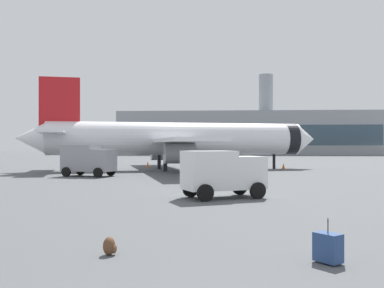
{
  "coord_description": "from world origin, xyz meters",
  "views": [
    {
      "loc": [
        0.3,
        -4.9,
        2.88
      ],
      "look_at": [
        -1.84,
        27.5,
        3.0
      ],
      "focal_mm": 40.47,
      "sensor_mm": 36.0,
      "label": 1
    }
  ],
  "objects_px": {
    "airplane_at_gate": "(177,139)",
    "rolling_suitcase": "(328,247)",
    "safety_cone_outer": "(283,166)",
    "service_truck": "(88,159)",
    "cargo_van": "(222,172)",
    "safety_cone_near": "(148,164)",
    "safety_cone_mid": "(209,164)",
    "traveller_backpack": "(110,246)"
  },
  "relations": [
    {
      "from": "safety_cone_near",
      "to": "traveller_backpack",
      "type": "bearing_deg",
      "value": -81.58
    },
    {
      "from": "service_truck",
      "to": "cargo_van",
      "type": "height_order",
      "value": "service_truck"
    },
    {
      "from": "traveller_backpack",
      "to": "airplane_at_gate",
      "type": "bearing_deg",
      "value": 93.21
    },
    {
      "from": "airplane_at_gate",
      "to": "safety_cone_near",
      "type": "height_order",
      "value": "airplane_at_gate"
    },
    {
      "from": "rolling_suitcase",
      "to": "safety_cone_mid",
      "type": "bearing_deg",
      "value": 94.91
    },
    {
      "from": "airplane_at_gate",
      "to": "rolling_suitcase",
      "type": "distance_m",
      "value": 40.76
    },
    {
      "from": "cargo_van",
      "to": "rolling_suitcase",
      "type": "relative_size",
      "value": 4.39
    },
    {
      "from": "service_truck",
      "to": "cargo_van",
      "type": "bearing_deg",
      "value": -51.98
    },
    {
      "from": "airplane_at_gate",
      "to": "rolling_suitcase",
      "type": "bearing_deg",
      "value": -79.01
    },
    {
      "from": "service_truck",
      "to": "rolling_suitcase",
      "type": "height_order",
      "value": "service_truck"
    },
    {
      "from": "safety_cone_mid",
      "to": "rolling_suitcase",
      "type": "bearing_deg",
      "value": -85.09
    },
    {
      "from": "cargo_van",
      "to": "safety_cone_outer",
      "type": "height_order",
      "value": "cargo_van"
    },
    {
      "from": "cargo_van",
      "to": "safety_cone_mid",
      "type": "xyz_separation_m",
      "value": [
        -1.61,
        35.12,
        -1.08
      ]
    },
    {
      "from": "service_truck",
      "to": "safety_cone_near",
      "type": "height_order",
      "value": "service_truck"
    },
    {
      "from": "safety_cone_mid",
      "to": "traveller_backpack",
      "type": "distance_m",
      "value": 47.71
    },
    {
      "from": "safety_cone_mid",
      "to": "service_truck",
      "type": "bearing_deg",
      "value": -119.59
    },
    {
      "from": "rolling_suitcase",
      "to": "airplane_at_gate",
      "type": "bearing_deg",
      "value": 100.99
    },
    {
      "from": "service_truck",
      "to": "safety_cone_near",
      "type": "xyz_separation_m",
      "value": [
        2.62,
        17.77,
        -1.24
      ]
    },
    {
      "from": "airplane_at_gate",
      "to": "traveller_backpack",
      "type": "bearing_deg",
      "value": -86.79
    },
    {
      "from": "service_truck",
      "to": "safety_cone_outer",
      "type": "height_order",
      "value": "service_truck"
    },
    {
      "from": "airplane_at_gate",
      "to": "traveller_backpack",
      "type": "distance_m",
      "value": 39.66
    },
    {
      "from": "rolling_suitcase",
      "to": "safety_cone_near",
      "type": "bearing_deg",
      "value": 104.84
    },
    {
      "from": "service_truck",
      "to": "airplane_at_gate",
      "type": "bearing_deg",
      "value": 56.36
    },
    {
      "from": "traveller_backpack",
      "to": "safety_cone_mid",
      "type": "bearing_deg",
      "value": 88.32
    },
    {
      "from": "service_truck",
      "to": "safety_cone_mid",
      "type": "height_order",
      "value": "service_truck"
    },
    {
      "from": "safety_cone_outer",
      "to": "safety_cone_near",
      "type": "bearing_deg",
      "value": 170.2
    },
    {
      "from": "safety_cone_near",
      "to": "cargo_van",
      "type": "bearing_deg",
      "value": -73.69
    },
    {
      "from": "airplane_at_gate",
      "to": "rolling_suitcase",
      "type": "height_order",
      "value": "airplane_at_gate"
    },
    {
      "from": "service_truck",
      "to": "safety_cone_mid",
      "type": "bearing_deg",
      "value": 60.41
    },
    {
      "from": "service_truck",
      "to": "safety_cone_outer",
      "type": "bearing_deg",
      "value": 36.09
    },
    {
      "from": "airplane_at_gate",
      "to": "safety_cone_outer",
      "type": "distance_m",
      "value": 13.9
    },
    {
      "from": "service_truck",
      "to": "rolling_suitcase",
      "type": "xyz_separation_m",
      "value": [
        15.0,
        -28.98,
        -1.22
      ]
    },
    {
      "from": "service_truck",
      "to": "traveller_backpack",
      "type": "relative_size",
      "value": 10.85
    },
    {
      "from": "airplane_at_gate",
      "to": "safety_cone_mid",
      "type": "height_order",
      "value": "airplane_at_gate"
    },
    {
      "from": "safety_cone_outer",
      "to": "airplane_at_gate",
      "type": "bearing_deg",
      "value": -163.57
    },
    {
      "from": "safety_cone_mid",
      "to": "safety_cone_outer",
      "type": "relative_size",
      "value": 1.05
    },
    {
      "from": "cargo_van",
      "to": "safety_cone_near",
      "type": "bearing_deg",
      "value": 106.31
    },
    {
      "from": "safety_cone_near",
      "to": "traveller_backpack",
      "type": "distance_m",
      "value": 46.82
    },
    {
      "from": "safety_cone_mid",
      "to": "rolling_suitcase",
      "type": "relative_size",
      "value": 0.68
    },
    {
      "from": "service_truck",
      "to": "cargo_van",
      "type": "relative_size",
      "value": 1.08
    },
    {
      "from": "safety_cone_outer",
      "to": "cargo_van",
      "type": "bearing_deg",
      "value": -104.12
    },
    {
      "from": "cargo_van",
      "to": "rolling_suitcase",
      "type": "height_order",
      "value": "cargo_van"
    }
  ]
}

